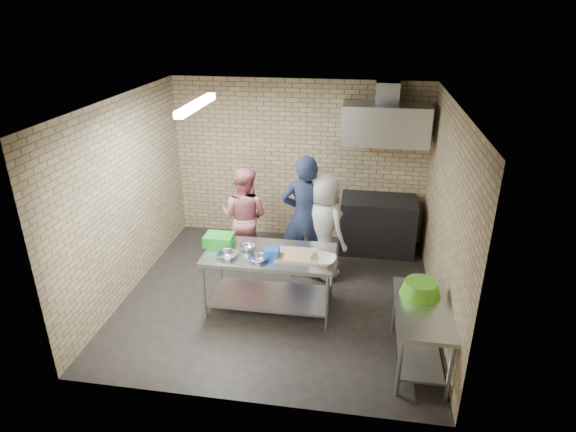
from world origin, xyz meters
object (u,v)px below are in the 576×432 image
object	(u,v)px
prep_table	(270,281)
woman_pink	(245,217)
bottle_green	(414,128)
woman_white	(323,226)
blue_tub	(272,253)
green_crate	(219,240)
side_counter	(420,335)
man_navy	(305,218)
green_basin	(421,288)
bottle_red	(388,126)
stove	(377,225)

from	to	relation	value
prep_table	woman_pink	size ratio (longest dim) A/B	1.06
bottle_green	woman_white	world-z (taller)	bottle_green
woman_pink	woman_white	distance (m)	1.23
blue_tub	green_crate	bearing A→B (deg)	163.65
side_counter	woman_pink	xyz separation A→B (m)	(-2.48, 1.98, 0.41)
side_counter	woman_pink	world-z (taller)	woman_pink
prep_table	man_navy	size ratio (longest dim) A/B	0.89
man_navy	woman_pink	distance (m)	0.99
prep_table	green_crate	world-z (taller)	green_crate
blue_tub	green_basin	distance (m)	1.85
side_counter	bottle_red	distance (m)	3.44
stove	bottle_green	size ratio (longest dim) A/B	8.00
man_navy	green_crate	bearing A→B (deg)	34.58
green_crate	blue_tub	world-z (taller)	green_crate
prep_table	side_counter	bearing A→B (deg)	-23.31
green_crate	bottle_red	xyz separation A→B (m)	(2.16, 2.07, 1.12)
bottle_green	stove	bearing A→B (deg)	-151.93
bottle_red	man_navy	bearing A→B (deg)	-132.43
blue_tub	woman_white	xyz separation A→B (m)	(0.55, 1.09, -0.09)
side_counter	bottle_red	xyz separation A→B (m)	(-0.40, 2.99, 1.65)
bottle_green	woman_pink	bearing A→B (deg)	-157.75
prep_table	woman_white	xyz separation A→B (m)	(0.60, 0.99, 0.38)
prep_table	blue_tub	xyz separation A→B (m)	(0.05, -0.10, 0.48)
blue_tub	bottle_red	world-z (taller)	bottle_red
stove	woman_white	bearing A→B (deg)	-130.35
side_counter	woman_white	xyz separation A→B (m)	(-1.27, 1.79, 0.43)
bottle_red	bottle_green	world-z (taller)	bottle_red
stove	green_crate	xyz separation A→B (m)	(-2.11, -1.83, 0.46)
prep_table	bottle_green	world-z (taller)	bottle_green
bottle_red	woman_white	bearing A→B (deg)	-125.81
man_navy	woman_pink	world-z (taller)	man_navy
side_counter	man_navy	bearing A→B (deg)	130.97
green_crate	woman_white	bearing A→B (deg)	33.83
green_crate	man_navy	distance (m)	1.33
man_navy	blue_tub	bearing A→B (deg)	70.57
stove	woman_pink	world-z (taller)	woman_pink
side_counter	green_crate	world-z (taller)	green_crate
side_counter	man_navy	size ratio (longest dim) A/B	0.64
woman_pink	stove	bearing A→B (deg)	-146.46
bottle_green	woman_pink	xyz separation A→B (m)	(-2.48, -1.01, -1.23)
side_counter	blue_tub	bearing A→B (deg)	158.82
bottle_red	green_basin	bearing A→B (deg)	-82.10
green_crate	bottle_green	xyz separation A→B (m)	(2.56, 2.07, 1.10)
bottle_red	woman_pink	distance (m)	2.63
bottle_green	bottle_red	bearing A→B (deg)	180.00
side_counter	green_basin	bearing A→B (deg)	94.57
stove	green_crate	bearing A→B (deg)	-139.10
blue_tub	woman_white	distance (m)	1.22
side_counter	green_basin	distance (m)	0.52
woman_pink	prep_table	bearing A→B (deg)	130.40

